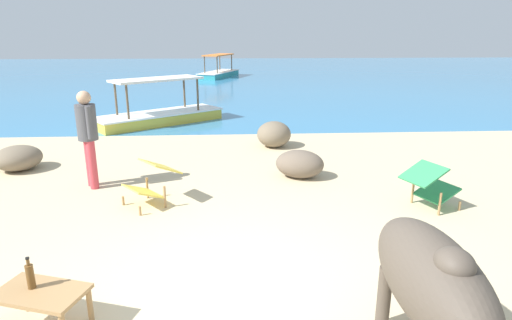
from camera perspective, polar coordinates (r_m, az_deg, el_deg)
The scene contains 13 objects.
sand_beach at distance 4.48m, azimuth -3.80°, elevation -17.87°, with size 18.00×14.00×0.04m, color #CCB78E.
water_surface at distance 25.82m, azimuth -3.55°, elevation 10.96°, with size 60.00×36.00×0.03m, color teal.
cow at distance 3.51m, azimuth 22.60°, elevation -14.80°, with size 0.63×2.03×1.15m.
low_bench_table at distance 4.31m, azimuth -26.66°, elevation -15.95°, with size 0.86×0.65×0.38m.
bottle at distance 4.30m, azimuth -27.79°, elevation -13.44°, with size 0.07×0.07×0.30m.
deck_chair_near at distance 6.63m, azimuth -13.66°, elevation -2.58°, with size 0.93×0.90×0.68m.
deck_chair_far at distance 6.78m, azimuth 22.11°, elevation -2.94°, with size 0.91×0.78×0.68m.
person_standing at distance 7.53m, azimuth -21.46°, elevation 3.47°, with size 0.32×0.46×1.62m.
shore_rock_large at distance 7.70m, azimuth 5.82°, elevation -0.53°, with size 0.86×0.61×0.50m, color #6B5B4C.
shore_rock_medium at distance 9.74m, azimuth 2.40°, elevation 3.44°, with size 0.76×0.76×0.58m, color #756651.
shore_rock_small at distance 9.26m, azimuth -29.07°, elevation 0.24°, with size 0.87×0.80×0.47m, color #756651.
boat_teal at distance 25.58m, azimuth -4.97°, elevation 11.53°, with size 2.44×3.84×1.29m.
boat_yellow at distance 12.71m, azimuth -12.74°, elevation 5.99°, with size 3.64×3.10×1.29m.
Camera 1 is at (0.07, -3.69, 2.56)m, focal length 30.12 mm.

